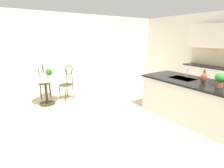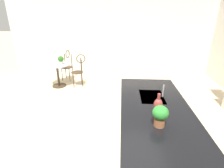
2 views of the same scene
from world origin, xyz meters
name	(u,v)px [view 2 (image 2 of 2)]	position (x,y,z in m)	size (l,w,h in m)	color
ground_plane	(102,147)	(0.00, 0.00, 0.00)	(40.00, 40.00, 0.00)	beige
wall_left_window	(114,39)	(-4.26, 0.00, 1.35)	(0.12, 7.80, 2.70)	silver
kitchen_island	(155,139)	(0.30, 0.85, 0.46)	(2.80, 1.06, 0.92)	white
bistro_table	(58,73)	(-2.76, -1.73, 0.45)	(0.80, 0.80, 0.74)	#3D2D1E
chair_near_window	(67,64)	(-3.45, -1.60, 0.57)	(0.51, 0.43, 1.04)	#3D2D1E
chair_by_island	(79,69)	(-2.86, -1.06, 0.57)	(0.48, 0.52, 1.04)	#3D2D1E
sink_faucet	(163,91)	(-0.25, 1.03, 1.03)	(0.02, 0.02, 0.22)	#B2B5BA
potted_plant_on_table	(61,60)	(-2.80, -1.59, 0.89)	(0.18, 0.18, 0.26)	beige
potted_plant_counter_near	(160,115)	(0.60, 0.81, 1.08)	(0.20, 0.20, 0.28)	#9E603D
vase_on_counter	(158,105)	(0.25, 0.85, 1.03)	(0.13, 0.13, 0.29)	#993D38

